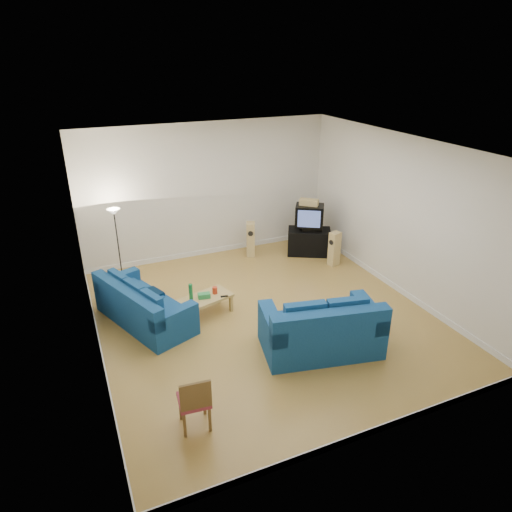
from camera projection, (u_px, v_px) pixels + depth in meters
name	position (u px, v px, depth m)	size (l,w,h in m)	color
room	(265.00, 242.00, 8.07)	(6.01, 6.51, 3.21)	olive
sofa_three_seat	(142.00, 308.00, 8.40)	(1.61, 2.29, 0.81)	navy
sofa_loveseat	(322.00, 332.00, 7.58)	(2.11, 1.45, 0.96)	navy
coffee_table	(204.00, 300.00, 8.63)	(1.15, 0.78, 0.38)	tan
bottle	(191.00, 292.00, 8.49)	(0.07, 0.07, 0.31)	#197233
tissue_box	(204.00, 296.00, 8.58)	(0.23, 0.12, 0.09)	green
red_canister	(215.00, 290.00, 8.72)	(0.10, 0.10, 0.13)	red
remote	(224.00, 296.00, 8.63)	(0.14, 0.04, 0.02)	black
tv_stand	(309.00, 242.00, 11.28)	(1.03, 0.57, 0.63)	black
av_receiver	(311.00, 228.00, 11.13)	(0.46, 0.38, 0.11)	black
television	(309.00, 216.00, 10.99)	(0.83, 0.77, 0.52)	black
centre_speaker	(309.00, 202.00, 10.85)	(0.45, 0.18, 0.16)	tan
speaker_left	(251.00, 239.00, 11.09)	(0.28, 0.31, 0.86)	tan
speaker_right	(334.00, 249.00, 10.63)	(0.29, 0.25, 0.82)	tan
floor_lamp	(115.00, 222.00, 9.59)	(0.28, 0.28, 1.63)	black
dining_chair	(195.00, 400.00, 5.94)	(0.45, 0.45, 0.85)	brown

